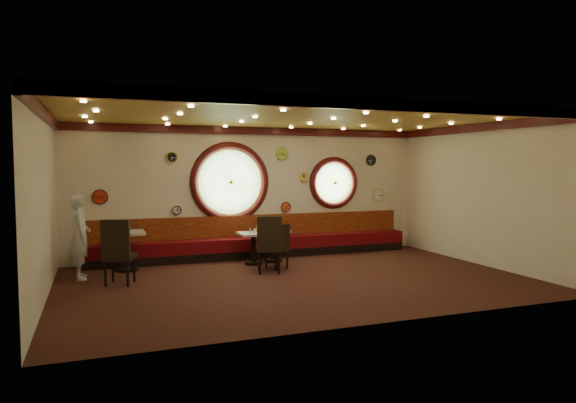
# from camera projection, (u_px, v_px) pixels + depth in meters

# --- Properties ---
(floor) EXTENTS (9.00, 6.00, 0.00)m
(floor) POSITION_uv_depth(u_px,v_px,m) (297.00, 280.00, 10.10)
(floor) COLOR black
(floor) RESTS_ON ground
(ceiling) EXTENTS (9.00, 6.00, 0.02)m
(ceiling) POSITION_uv_depth(u_px,v_px,m) (298.00, 116.00, 9.88)
(ceiling) COLOR gold
(ceiling) RESTS_ON wall_back
(wall_back) EXTENTS (9.00, 0.02, 3.20)m
(wall_back) POSITION_uv_depth(u_px,v_px,m) (253.00, 192.00, 12.79)
(wall_back) COLOR beige
(wall_back) RESTS_ON floor
(wall_front) EXTENTS (9.00, 0.02, 3.20)m
(wall_front) POSITION_uv_depth(u_px,v_px,m) (376.00, 212.00, 7.19)
(wall_front) COLOR beige
(wall_front) RESTS_ON floor
(wall_left) EXTENTS (0.02, 6.00, 3.20)m
(wall_left) POSITION_uv_depth(u_px,v_px,m) (43.00, 205.00, 8.42)
(wall_left) COLOR beige
(wall_left) RESTS_ON floor
(wall_right) EXTENTS (0.02, 6.00, 3.20)m
(wall_right) POSITION_uv_depth(u_px,v_px,m) (483.00, 195.00, 11.56)
(wall_right) COLOR beige
(wall_right) RESTS_ON floor
(molding_back) EXTENTS (9.00, 0.10, 0.18)m
(molding_back) POSITION_uv_depth(u_px,v_px,m) (254.00, 131.00, 12.64)
(molding_back) COLOR #3A0B0A
(molding_back) RESTS_ON wall_back
(molding_front) EXTENTS (9.00, 0.10, 0.18)m
(molding_front) POSITION_uv_depth(u_px,v_px,m) (375.00, 104.00, 7.13)
(molding_front) COLOR #3A0B0A
(molding_front) RESTS_ON wall_back
(molding_left) EXTENTS (0.10, 6.00, 0.18)m
(molding_left) POSITION_uv_depth(u_px,v_px,m) (43.00, 113.00, 8.33)
(molding_left) COLOR #3A0B0A
(molding_left) RESTS_ON wall_back
(molding_right) EXTENTS (0.10, 6.00, 0.18)m
(molding_right) POSITION_uv_depth(u_px,v_px,m) (483.00, 127.00, 11.44)
(molding_right) COLOR #3A0B0A
(molding_right) RESTS_ON wall_back
(banquette_base) EXTENTS (8.00, 0.55, 0.20)m
(banquette_base) POSITION_uv_depth(u_px,v_px,m) (257.00, 253.00, 12.64)
(banquette_base) COLOR black
(banquette_base) RESTS_ON floor
(banquette_seat) EXTENTS (8.00, 0.55, 0.30)m
(banquette_seat) POSITION_uv_depth(u_px,v_px,m) (257.00, 243.00, 12.62)
(banquette_seat) COLOR #55070E
(banquette_seat) RESTS_ON banquette_base
(banquette_back) EXTENTS (8.00, 0.10, 0.55)m
(banquette_back) POSITION_uv_depth(u_px,v_px,m) (254.00, 226.00, 12.80)
(banquette_back) COLOR #63070A
(banquette_back) RESTS_ON wall_back
(porthole_left_glass) EXTENTS (1.66, 0.02, 1.66)m
(porthole_left_glass) POSITION_uv_depth(u_px,v_px,m) (230.00, 182.00, 12.56)
(porthole_left_glass) COLOR #89B46C
(porthole_left_glass) RESTS_ON wall_back
(porthole_left_frame) EXTENTS (1.98, 0.18, 1.98)m
(porthole_left_frame) POSITION_uv_depth(u_px,v_px,m) (230.00, 182.00, 12.55)
(porthole_left_frame) COLOR #3A0B0A
(porthole_left_frame) RESTS_ON wall_back
(porthole_left_ring) EXTENTS (1.61, 0.03, 1.61)m
(porthole_left_ring) POSITION_uv_depth(u_px,v_px,m) (230.00, 182.00, 12.52)
(porthole_left_ring) COLOR gold
(porthole_left_ring) RESTS_ON wall_back
(porthole_right_glass) EXTENTS (1.10, 0.02, 1.10)m
(porthole_right_glass) POSITION_uv_depth(u_px,v_px,m) (333.00, 183.00, 13.54)
(porthole_right_glass) COLOR #89B46C
(porthole_right_glass) RESTS_ON wall_back
(porthole_right_frame) EXTENTS (1.38, 0.18, 1.38)m
(porthole_right_frame) POSITION_uv_depth(u_px,v_px,m) (333.00, 183.00, 13.53)
(porthole_right_frame) COLOR #3A0B0A
(porthole_right_frame) RESTS_ON wall_back
(porthole_right_ring) EXTENTS (1.09, 0.03, 1.09)m
(porthole_right_ring) POSITION_uv_depth(u_px,v_px,m) (334.00, 183.00, 13.50)
(porthole_right_ring) COLOR gold
(porthole_right_ring) RESTS_ON wall_back
(wall_clock_0) EXTENTS (0.34, 0.03, 0.34)m
(wall_clock_0) POSITION_uv_depth(u_px,v_px,m) (378.00, 195.00, 14.01)
(wall_clock_0) COLOR white
(wall_clock_0) RESTS_ON wall_back
(wall_clock_1) EXTENTS (0.20, 0.03, 0.20)m
(wall_clock_1) POSITION_uv_depth(u_px,v_px,m) (177.00, 210.00, 12.12)
(wall_clock_1) COLOR silver
(wall_clock_1) RESTS_ON wall_back
(wall_clock_2) EXTENTS (0.24, 0.03, 0.24)m
(wall_clock_2) POSITION_uv_depth(u_px,v_px,m) (172.00, 157.00, 12.00)
(wall_clock_2) COLOR black
(wall_clock_2) RESTS_ON wall_back
(wall_clock_3) EXTENTS (0.30, 0.03, 0.30)m
(wall_clock_3) POSITION_uv_depth(u_px,v_px,m) (282.00, 154.00, 12.95)
(wall_clock_3) COLOR #9DD843
(wall_clock_3) RESTS_ON wall_back
(wall_clock_4) EXTENTS (0.24, 0.03, 0.24)m
(wall_clock_4) POSITION_uv_depth(u_px,v_px,m) (286.00, 207.00, 13.08)
(wall_clock_4) COLOR #E1481A
(wall_clock_4) RESTS_ON wall_back
(wall_clock_5) EXTENTS (0.28, 0.03, 0.28)m
(wall_clock_5) POSITION_uv_depth(u_px,v_px,m) (371.00, 160.00, 13.85)
(wall_clock_5) COLOR black
(wall_clock_5) RESTS_ON wall_back
(wall_clock_6) EXTENTS (0.22, 0.03, 0.22)m
(wall_clock_6) POSITION_uv_depth(u_px,v_px,m) (304.00, 177.00, 13.20)
(wall_clock_6) COLOR gold
(wall_clock_6) RESTS_ON wall_back
(wall_clock_7) EXTENTS (0.32, 0.03, 0.32)m
(wall_clock_7) POSITION_uv_depth(u_px,v_px,m) (100.00, 197.00, 11.50)
(wall_clock_7) COLOR red
(wall_clock_7) RESTS_ON wall_back
(table_a) EXTENTS (0.77, 0.77, 0.84)m
(table_a) POSITION_uv_depth(u_px,v_px,m) (126.00, 246.00, 10.96)
(table_a) COLOR black
(table_a) RESTS_ON floor
(table_b) EXTENTS (0.67, 0.67, 0.73)m
(table_b) POSITION_uv_depth(u_px,v_px,m) (254.00, 244.00, 11.72)
(table_b) COLOR black
(table_b) RESTS_ON floor
(table_c) EXTENTS (0.69, 0.69, 0.76)m
(table_c) POSITION_uv_depth(u_px,v_px,m) (273.00, 241.00, 12.03)
(table_c) COLOR black
(table_c) RESTS_ON floor
(chair_a) EXTENTS (0.67, 0.67, 0.78)m
(chair_a) POSITION_uv_depth(u_px,v_px,m) (118.00, 248.00, 9.59)
(chair_a) COLOR black
(chair_a) RESTS_ON floor
(chair_b) EXTENTS (0.62, 0.62, 0.75)m
(chair_b) POSITION_uv_depth(u_px,v_px,m) (269.00, 241.00, 10.66)
(chair_b) COLOR black
(chair_b) RESTS_ON floor
(chair_c) EXTENTS (0.53, 0.53, 0.61)m
(chair_c) POSITION_uv_depth(u_px,v_px,m) (279.00, 243.00, 11.15)
(chair_c) COLOR black
(chair_c) RESTS_ON floor
(condiment_a_salt) EXTENTS (0.04, 0.04, 0.11)m
(condiment_a_salt) POSITION_uv_depth(u_px,v_px,m) (120.00, 229.00, 10.95)
(condiment_a_salt) COLOR silver
(condiment_a_salt) RESTS_ON table_a
(condiment_b_salt) EXTENTS (0.04, 0.04, 0.11)m
(condiment_b_salt) POSITION_uv_depth(u_px,v_px,m) (250.00, 230.00, 11.72)
(condiment_b_salt) COLOR silver
(condiment_b_salt) RESTS_ON table_b
(condiment_c_salt) EXTENTS (0.04, 0.04, 0.11)m
(condiment_c_salt) POSITION_uv_depth(u_px,v_px,m) (267.00, 227.00, 12.03)
(condiment_c_salt) COLOR #B8B8BC
(condiment_c_salt) RESTS_ON table_c
(condiment_a_pepper) EXTENTS (0.03, 0.03, 0.10)m
(condiment_a_pepper) POSITION_uv_depth(u_px,v_px,m) (130.00, 230.00, 10.93)
(condiment_a_pepper) COLOR silver
(condiment_a_pepper) RESTS_ON table_a
(condiment_b_pepper) EXTENTS (0.03, 0.03, 0.09)m
(condiment_b_pepper) POSITION_uv_depth(u_px,v_px,m) (253.00, 231.00, 11.62)
(condiment_b_pepper) COLOR silver
(condiment_b_pepper) RESTS_ON table_b
(condiment_c_pepper) EXTENTS (0.04, 0.04, 0.11)m
(condiment_c_pepper) POSITION_uv_depth(u_px,v_px,m) (275.00, 227.00, 12.01)
(condiment_c_pepper) COLOR silver
(condiment_c_pepper) RESTS_ON table_c
(condiment_a_bottle) EXTENTS (0.06, 0.06, 0.18)m
(condiment_a_bottle) POSITION_uv_depth(u_px,v_px,m) (128.00, 227.00, 11.01)
(condiment_a_bottle) COLOR gold
(condiment_a_bottle) RESTS_ON table_a
(condiment_b_bottle) EXTENTS (0.05, 0.05, 0.15)m
(condiment_b_bottle) POSITION_uv_depth(u_px,v_px,m) (257.00, 229.00, 11.85)
(condiment_b_bottle) COLOR gold
(condiment_b_bottle) RESTS_ON table_b
(condiment_c_bottle) EXTENTS (0.05, 0.05, 0.15)m
(condiment_c_bottle) POSITION_uv_depth(u_px,v_px,m) (276.00, 226.00, 12.08)
(condiment_c_bottle) COLOR gold
(condiment_c_bottle) RESTS_ON table_c
(waiter) EXTENTS (0.47, 0.66, 1.72)m
(waiter) POSITION_uv_depth(u_px,v_px,m) (80.00, 236.00, 10.15)
(waiter) COLOR silver
(waiter) RESTS_ON floor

